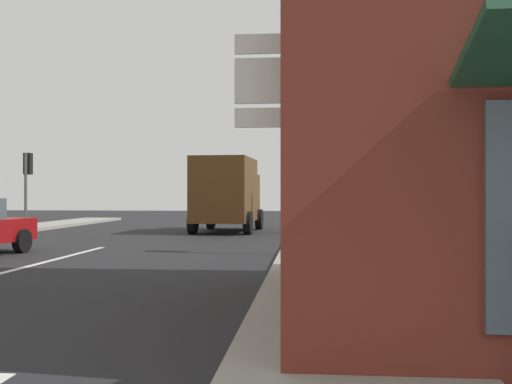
{
  "coord_description": "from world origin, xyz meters",
  "views": [
    {
      "loc": [
        6.09,
        -4.81,
        1.58
      ],
      "look_at": [
        4.81,
        9.25,
        1.63
      ],
      "focal_mm": 41.18,
      "sensor_mm": 36.0,
      "label": 1
    }
  ],
  "objects_px": {
    "delivery_truck": "(227,192)",
    "traffic_light_near_right": "(292,148)",
    "route_sign_post": "(325,157)",
    "traffic_light_far_right": "(298,173)",
    "traffic_light_far_left": "(27,173)"
  },
  "relations": [
    {
      "from": "delivery_truck",
      "to": "traffic_light_near_right",
      "type": "xyz_separation_m",
      "value": [
        2.97,
        -8.86,
        1.12
      ]
    },
    {
      "from": "route_sign_post",
      "to": "traffic_light_near_right",
      "type": "distance_m",
      "value": 10.1
    },
    {
      "from": "traffic_light_near_right",
      "to": "traffic_light_far_right",
      "type": "xyz_separation_m",
      "value": [
        0.0,
        8.16,
        -0.35
      ]
    },
    {
      "from": "traffic_light_far_left",
      "to": "traffic_light_near_right",
      "type": "bearing_deg",
      "value": -35.74
    },
    {
      "from": "delivery_truck",
      "to": "traffic_light_far_left",
      "type": "xyz_separation_m",
      "value": [
        -8.31,
        -0.74,
        0.79
      ]
    },
    {
      "from": "traffic_light_far_left",
      "to": "route_sign_post",
      "type": "bearing_deg",
      "value": -56.83
    },
    {
      "from": "traffic_light_far_right",
      "to": "delivery_truck",
      "type": "bearing_deg",
      "value": 166.81
    },
    {
      "from": "traffic_light_far_right",
      "to": "traffic_light_far_left",
      "type": "xyz_separation_m",
      "value": [
        -11.27,
        -0.05,
        0.02
      ]
    },
    {
      "from": "traffic_light_far_right",
      "to": "traffic_light_far_left",
      "type": "distance_m",
      "value": 11.27
    },
    {
      "from": "traffic_light_near_right",
      "to": "route_sign_post",
      "type": "bearing_deg",
      "value": -86.63
    },
    {
      "from": "traffic_light_far_right",
      "to": "traffic_light_near_right",
      "type": "bearing_deg",
      "value": -90.0
    },
    {
      "from": "route_sign_post",
      "to": "traffic_light_far_left",
      "type": "height_order",
      "value": "traffic_light_far_left"
    },
    {
      "from": "delivery_truck",
      "to": "traffic_light_near_right",
      "type": "distance_m",
      "value": 9.41
    },
    {
      "from": "delivery_truck",
      "to": "route_sign_post",
      "type": "distance_m",
      "value": 19.23
    },
    {
      "from": "delivery_truck",
      "to": "traffic_light_near_right",
      "type": "bearing_deg",
      "value": -71.48
    }
  ]
}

